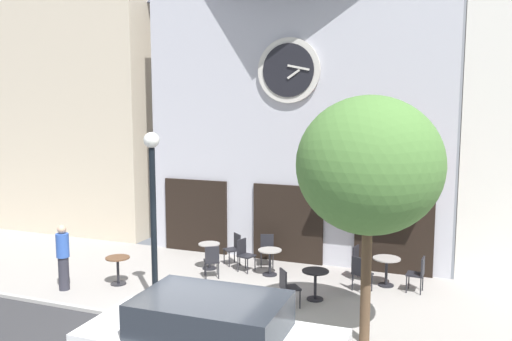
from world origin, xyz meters
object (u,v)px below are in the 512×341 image
Objects in this scene: cafe_chair_near_tree at (267,248)px; street_lamp at (153,218)px; street_tree at (369,166)px; cafe_chair_by_entrance at (212,259)px; cafe_table_near_curb at (270,258)px; cafe_chair_curbside at (287,285)px; cafe_chair_under_awning at (359,260)px; cafe_table_near_door at (118,266)px; cafe_chair_corner at (419,272)px; cafe_table_center_left at (209,252)px; cafe_table_rightmost at (315,280)px; cafe_table_center_right at (386,266)px; cafe_chair_outer at (234,247)px; cafe_chair_near_lamp at (360,271)px; pedestrian_blue at (63,256)px; cafe_chair_right_end at (244,253)px.

street_lamp is at bearing -110.97° from cafe_chair_near_tree.
cafe_chair_by_entrance is at bearing 152.04° from street_tree.
cafe_table_near_curb is 1.59m from cafe_chair_by_entrance.
cafe_chair_curbside is 2.81m from cafe_chair_under_awning.
cafe_table_near_door is 7.65m from cafe_chair_corner.
cafe_chair_under_awning is at bearing 164.13° from cafe_chair_corner.
street_tree is at bearing -45.67° from cafe_table_near_curb.
cafe_table_center_left is at bearing -171.54° from cafe_chair_under_awning.
cafe_chair_under_awning is 1.61m from cafe_chair_corner.
cafe_chair_under_awning is at bearing 101.67° from street_tree.
cafe_table_rightmost is 2.17m from cafe_table_center_right.
cafe_chair_outer is at bearing 81.76° from street_lamp.
street_tree reaches higher than cafe_chair_curbside.
cafe_table_near_door is at bearing -159.92° from cafe_table_center_right.
street_lamp is at bearing -121.50° from cafe_table_near_curb.
cafe_table_near_curb is 3.10m from cafe_table_center_right.
cafe_chair_near_lamp is at bearing 101.63° from street_tree.
cafe_table_center_left is 0.82× the size of cafe_chair_near_lamp.
cafe_chair_near_tree is at bearing 58.04° from cafe_chair_by_entrance.
pedestrian_blue reaches higher than cafe_chair_curbside.
cafe_chair_corner is at bearing 19.85° from pedestrian_blue.
cafe_table_rightmost is at bearing -132.29° from cafe_table_center_right.
cafe_chair_near_lamp is at bearing 5.98° from cafe_chair_by_entrance.
cafe_chair_near_lamp is at bearing -22.35° from cafe_chair_near_tree.
cafe_chair_curbside is (2.43, -2.57, 0.00)m from cafe_chair_outer.
cafe_table_rightmost is at bearing 54.65° from cafe_chair_curbside.
cafe_table_near_door is at bearing -148.48° from cafe_table_near_curb.
cafe_table_near_door is 0.98× the size of cafe_table_center_left.
cafe_chair_by_entrance is (2.07, 1.31, 0.05)m from cafe_table_near_door.
cafe_table_center_right is 0.83m from cafe_chair_corner.
street_lamp is at bearing -0.01° from pedestrian_blue.
cafe_chair_near_lamp is at bearing -3.93° from cafe_table_center_left.
cafe_table_rightmost is 3.48m from cafe_chair_outer.
cafe_chair_by_entrance is (0.43, 2.14, -1.52)m from street_lamp.
cafe_table_near_door is 6.95m from cafe_table_center_right.
pedestrian_blue is at bearing 178.21° from street_tree.
street_lamp is at bearing -26.93° from cafe_table_near_door.
cafe_table_center_right is at bearing 5.12° from cafe_table_near_curb.
cafe_chair_by_entrance is (-4.46, -1.08, 0.01)m from cafe_table_center_right.
cafe_table_rightmost reaches higher than cafe_table_near_curb.
cafe_chair_outer is (-4.38, 0.28, 0.01)m from cafe_table_center_right.
cafe_chair_right_end is at bearing 171.78° from cafe_chair_near_lamp.
cafe_chair_curbside is at bearing 17.40° from street_lamp.
cafe_table_center_left is 1.02× the size of cafe_table_rightmost.
cafe_chair_right_end reaches higher than cafe_table_near_door.
cafe_chair_curbside is at bearing -25.89° from cafe_chair_by_entrance.
street_lamp reaches higher than cafe_chair_right_end.
cafe_chair_by_entrance reaches higher than cafe_table_near_curb.
street_tree is 5.37× the size of cafe_chair_near_lamp.
cafe_chair_curbside reaches higher than cafe_table_rightmost.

